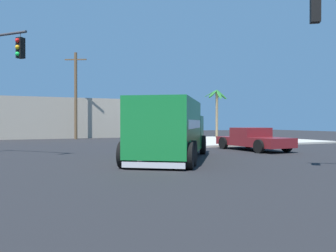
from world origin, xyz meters
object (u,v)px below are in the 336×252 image
at_px(pickup_maroon, 253,138).
at_px(utility_pole, 76,95).
at_px(delivery_truck, 170,129).
at_px(palm_tree_far, 217,104).

distance_m(pickup_maroon, utility_pole, 20.39).
height_order(delivery_truck, palm_tree_far, palm_tree_far).
bearing_deg(utility_pole, palm_tree_far, -21.75).
height_order(palm_tree_far, utility_pole, utility_pole).
distance_m(delivery_truck, pickup_maroon, 7.47).
relative_size(delivery_truck, utility_pole, 0.89).
bearing_deg(delivery_truck, utility_pole, 91.38).
relative_size(pickup_maroon, palm_tree_far, 1.06).
bearing_deg(pickup_maroon, delivery_truck, -157.64).
relative_size(delivery_truck, palm_tree_far, 1.57).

